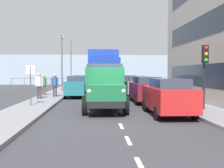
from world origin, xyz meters
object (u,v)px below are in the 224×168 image
car_silver_oppositeside_1 (81,83)px  truck_vintage_green (104,88)px  car_red_kerbside_near (168,96)px  traffic_light_near (205,63)px  pedestrian_couple_b (55,83)px  car_black_kerbside_3 (128,83)px  car_maroon_kerbside_1 (147,89)px  pedestrian_by_lamp (44,83)px  car_grey_kerbside_2 (136,86)px  street_sign (30,78)px  lamp_post_promenade (62,57)px  lorry_cargo_blue (103,72)px  lamp_post_far (71,58)px  pedestrian_in_dark_coat (39,83)px  car_teal_oppositeside_0 (77,86)px

car_silver_oppositeside_1 → truck_vintage_green: bearing=97.2°
truck_vintage_green → car_silver_oppositeside_1: (1.92, -15.19, -0.28)m
car_red_kerbside_near → traffic_light_near: 2.76m
car_silver_oppositeside_1 → pedestrian_couple_b: bearing=77.9°
car_black_kerbside_3 → car_silver_oppositeside_1: size_ratio=0.96×
car_maroon_kerbside_1 → pedestrian_couple_b: size_ratio=2.40×
car_black_kerbside_3 → pedestrian_by_lamp: 9.59m
car_grey_kerbside_2 → street_sign: 10.16m
lamp_post_promenade → pedestrian_couple_b: bearing=92.2°
pedestrian_by_lamp → street_sign: bearing=94.4°
truck_vintage_green → lorry_cargo_blue: bearing=-91.1°
car_black_kerbside_3 → car_silver_oppositeside_1: bearing=-5.2°
lamp_post_promenade → street_sign: bearing=88.9°
truck_vintage_green → street_sign: (4.11, -1.66, 0.50)m
lamp_post_far → street_sign: (0.15, 25.19, -2.49)m
car_red_kerbside_near → street_sign: size_ratio=1.92×
truck_vintage_green → lamp_post_promenade: bearing=-75.3°
pedestrian_by_lamp → street_sign: 7.23m
lorry_cargo_blue → car_grey_kerbside_2: (-2.70, 1.29, -1.18)m
pedestrian_by_lamp → car_maroon_kerbside_1: bearing=146.9°
pedestrian_in_dark_coat → pedestrian_by_lamp: pedestrian_in_dark_coat is taller
lamp_post_promenade → car_grey_kerbside_2: bearing=139.9°
truck_vintage_green → lorry_cargo_blue: 10.32m
car_grey_kerbside_2 → lorry_cargo_blue: bearing=-25.5°
car_teal_oppositeside_0 → pedestrian_in_dark_coat: bearing=46.1°
car_red_kerbside_near → car_teal_oppositeside_0: bearing=-64.4°
truck_vintage_green → car_grey_kerbside_2: bearing=-107.8°
lorry_cargo_blue → traffic_light_near: size_ratio=2.56×
traffic_light_near → car_silver_oppositeside_1: bearing=-66.5°
car_black_kerbside_3 → pedestrian_couple_b: 9.76m
car_teal_oppositeside_0 → lamp_post_far: size_ratio=0.64×
car_teal_oppositeside_0 → pedestrian_couple_b: bearing=31.8°
truck_vintage_green → lamp_post_far: lamp_post_far is taller
car_black_kerbside_3 → lamp_post_far: (6.84, -12.10, 3.27)m
car_teal_oppositeside_0 → lamp_post_far: (2.03, -18.38, 3.27)m
car_red_kerbside_near → car_black_kerbside_3: 16.34m
car_red_kerbside_near → car_grey_kerbside_2: same height
car_red_kerbside_near → lamp_post_promenade: bearing=-67.5°
car_silver_oppositeside_1 → lamp_post_far: size_ratio=0.68×
truck_vintage_green → car_teal_oppositeside_0: size_ratio=1.30×
car_teal_oppositeside_0 → street_sign: 7.19m
car_maroon_kerbside_1 → pedestrian_by_lamp: pedestrian_by_lamp is taller
car_teal_oppositeside_0 → lamp_post_far: 18.78m
car_red_kerbside_near → pedestrian_by_lamp: pedestrian_by_lamp is taller
car_maroon_kerbside_1 → pedestrian_by_lamp: (7.56, -4.93, 0.24)m
car_red_kerbside_near → pedestrian_couple_b: 11.11m
car_silver_oppositeside_1 → traffic_light_near: traffic_light_near is taller
pedestrian_couple_b → car_grey_kerbside_2: bearing=-166.5°
car_silver_oppositeside_1 → pedestrian_in_dark_coat: pedestrian_in_dark_coat is taller
car_red_kerbside_near → car_maroon_kerbside_1: same height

